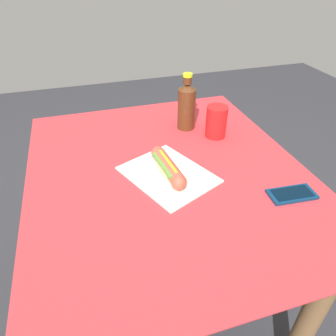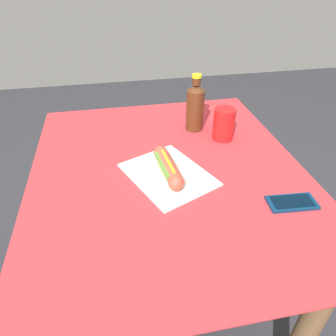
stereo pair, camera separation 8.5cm
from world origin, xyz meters
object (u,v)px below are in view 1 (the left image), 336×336
hot_dog (168,167)px  soda_bottle (187,105)px  cell_phone (292,194)px  drinking_cup (216,122)px

hot_dog → soda_bottle: (0.31, -0.17, 0.07)m
cell_phone → soda_bottle: soda_bottle is taller
hot_dog → drinking_cup: drinking_cup is taller
drinking_cup → cell_phone: bearing=-169.8°
cell_phone → drinking_cup: size_ratio=1.18×
soda_bottle → drinking_cup: bearing=-138.3°
hot_dog → drinking_cup: (0.20, -0.26, 0.03)m
cell_phone → drinking_cup: (0.42, 0.07, 0.06)m
cell_phone → soda_bottle: (0.52, 0.17, 0.10)m
soda_bottle → drinking_cup: (-0.10, -0.09, -0.04)m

